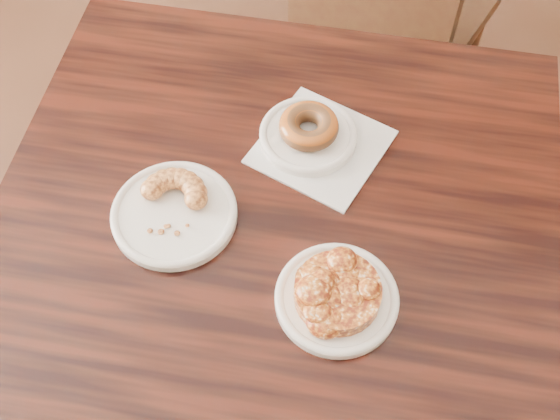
% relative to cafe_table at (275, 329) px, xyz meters
% --- Properties ---
extents(cafe_table, '(0.86, 0.86, 0.75)m').
position_rel_cafe_table_xyz_m(cafe_table, '(0.00, 0.00, 0.00)').
color(cafe_table, black).
rests_on(cafe_table, floor).
extents(chair_far, '(0.52, 0.52, 0.90)m').
position_rel_cafe_table_xyz_m(chair_far, '(0.09, 0.81, 0.08)').
color(chair_far, black).
rests_on(chair_far, floor).
extents(napkin, '(0.22, 0.22, 0.00)m').
position_rel_cafe_table_xyz_m(napkin, '(0.04, 0.15, 0.38)').
color(napkin, silver).
rests_on(napkin, cafe_table).
extents(plate_donut, '(0.15, 0.15, 0.01)m').
position_rel_cafe_table_xyz_m(plate_donut, '(0.01, 0.16, 0.39)').
color(plate_donut, white).
rests_on(plate_donut, napkin).
extents(plate_cruller, '(0.18, 0.18, 0.01)m').
position_rel_cafe_table_xyz_m(plate_cruller, '(-0.14, -0.03, 0.38)').
color(plate_cruller, white).
rests_on(plate_cruller, cafe_table).
extents(plate_fritter, '(0.16, 0.16, 0.01)m').
position_rel_cafe_table_xyz_m(plate_fritter, '(0.11, -0.10, 0.38)').
color(plate_fritter, white).
rests_on(plate_fritter, cafe_table).
extents(glazed_donut, '(0.09, 0.09, 0.03)m').
position_rel_cafe_table_xyz_m(glazed_donut, '(0.01, 0.16, 0.41)').
color(glazed_donut, brown).
rests_on(glazed_donut, plate_donut).
extents(apple_fritter, '(0.16, 0.16, 0.04)m').
position_rel_cafe_table_xyz_m(apple_fritter, '(0.11, -0.10, 0.41)').
color(apple_fritter, '#4B1408').
rests_on(apple_fritter, plate_fritter).
extents(cruller_fragment, '(0.11, 0.11, 0.03)m').
position_rel_cafe_table_xyz_m(cruller_fragment, '(-0.14, -0.03, 0.40)').
color(cruller_fragment, '#5A2912').
rests_on(cruller_fragment, plate_cruller).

